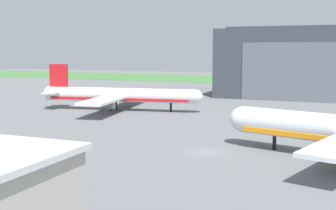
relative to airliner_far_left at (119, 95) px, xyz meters
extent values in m
plane|color=slate|center=(34.21, -36.00, -3.80)|extent=(440.00, 440.00, 0.00)
cube|color=#43783A|center=(34.21, 123.54, -3.76)|extent=(440.00, 56.00, 0.08)
cylinder|color=silver|center=(0.16, 0.02, 0.14)|extent=(39.16, 9.39, 3.43)
sphere|color=silver|center=(19.47, 3.02, 0.14)|extent=(3.29, 3.29, 3.29)
sphere|color=silver|center=(-19.16, -2.97, 0.14)|extent=(2.68, 2.68, 2.68)
cube|color=red|center=(0.16, 0.02, -0.80)|extent=(36.07, 8.94, 0.60)
cube|color=red|center=(-16.07, -2.49, 4.77)|extent=(5.08, 1.17, 5.83)
cube|color=silver|center=(-16.44, -5.18, 0.49)|extent=(4.21, 5.28, 0.28)
cube|color=silver|center=(-17.24, -0.04, 0.49)|extent=(4.21, 5.28, 0.28)
cube|color=silver|center=(0.83, -9.40, -0.29)|extent=(8.78, 17.71, 0.56)
cube|color=silver|center=(-2.06, 9.21, -0.29)|extent=(8.78, 17.71, 0.56)
cylinder|color=gray|center=(1.41, -7.94, -1.53)|extent=(3.51, 2.36, 1.89)
cylinder|color=gray|center=(-1.06, 7.99, -1.53)|extent=(3.51, 2.36, 1.89)
cylinder|color=black|center=(13.29, 2.06, -2.69)|extent=(0.56, 0.56, 2.23)
cylinder|color=black|center=(-1.11, -1.99, -2.69)|extent=(0.56, 0.56, 2.23)
cylinder|color=black|center=(-1.67, 1.56, -2.69)|extent=(0.56, 0.56, 2.23)
sphere|color=silver|center=(37.91, -28.60, 0.39)|extent=(3.98, 3.98, 3.98)
cylinder|color=black|center=(43.33, -30.18, -2.74)|extent=(0.56, 0.56, 2.12)
camera|label=1|loc=(53.72, -99.10, 11.57)|focal=48.05mm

